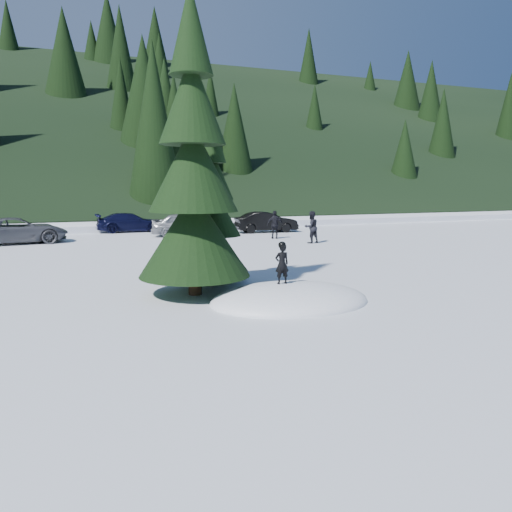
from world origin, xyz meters
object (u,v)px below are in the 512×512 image
object	(u,v)px
car_3	(130,222)
spruce_short	(214,218)
adult_0	(311,227)
child_skier	(282,264)
car_4	(188,225)
car_5	(266,222)
adult_1	(275,225)
spruce_tall	(193,179)
car_2	(17,230)

from	to	relation	value
car_3	spruce_short	bearing A→B (deg)	-179.51
adult_0	child_skier	bearing A→B (deg)	49.73
car_4	car_5	size ratio (longest dim) A/B	1.04
child_skier	car_5	xyz separation A→B (m)	(7.19, 18.39, -0.34)
adult_1	car_4	xyz separation A→B (m)	(-4.48, 3.11, -0.09)
spruce_tall	adult_0	world-z (taller)	spruce_tall
adult_1	car_4	world-z (taller)	adult_1
spruce_tall	adult_1	distance (m)	15.44
spruce_tall	car_4	distance (m)	16.60
car_2	car_3	distance (m)	7.95
spruce_short	adult_1	xyz separation A→B (m)	(7.16, 11.47, -1.28)
car_2	car_5	world-z (taller)	car_2
adult_1	car_4	distance (m)	5.46
child_skier	car_2	xyz separation A→B (m)	(-7.77, 17.41, -0.32)
child_skier	car_4	distance (m)	17.71
car_4	car_3	bearing A→B (deg)	55.03
adult_0	car_2	bearing A→B (deg)	-30.02
spruce_tall	car_2	world-z (taller)	spruce_tall
spruce_tall	car_2	xyz separation A→B (m)	(-5.75, 15.76, -2.61)
car_2	adult_1	bearing A→B (deg)	-109.71
car_2	car_3	size ratio (longest dim) A/B	1.16
car_3	car_5	bearing A→B (deg)	-113.06
adult_1	car_2	bearing A→B (deg)	7.84
adult_1	car_5	world-z (taller)	adult_1
car_3	car_5	size ratio (longest dim) A/B	1.06
spruce_short	child_skier	xyz separation A→B (m)	(1.02, -3.04, -1.08)
child_skier	car_3	distance (m)	21.99
adult_0	car_5	distance (m)	6.63
spruce_tall	adult_1	bearing A→B (deg)	57.64
car_2	car_5	xyz separation A→B (m)	(14.95, 0.99, -0.03)
child_skier	adult_0	size ratio (longest dim) A/B	0.63
spruce_short	car_2	xyz separation A→B (m)	(-6.75, 14.36, -1.39)
child_skier	spruce_short	bearing A→B (deg)	-70.08
car_3	car_4	bearing A→B (deg)	-146.37
adult_1	spruce_tall	bearing A→B (deg)	77.23
spruce_tall	adult_0	bearing A→B (deg)	48.04
spruce_tall	spruce_short	xyz separation A→B (m)	(1.00, 1.40, -1.22)
car_4	car_5	distance (m)	5.59
car_2	car_4	xyz separation A→B (m)	(9.42, 0.22, 0.02)
car_4	child_skier	bearing A→B (deg)	-164.14
spruce_short	adult_1	size ratio (longest dim) A/B	3.25
car_3	car_4	distance (m)	5.20
car_4	adult_0	bearing A→B (deg)	-115.96
spruce_tall	adult_0	xyz separation A→B (m)	(9.10, 10.13, -2.45)
adult_0	car_5	xyz separation A→B (m)	(0.10, 6.63, -0.19)
car_5	child_skier	bearing A→B (deg)	162.90
adult_1	car_2	world-z (taller)	adult_1
car_2	car_3	bearing A→B (deg)	-63.11
adult_1	car_5	distance (m)	4.02
spruce_tall	car_3	distance (m)	20.50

